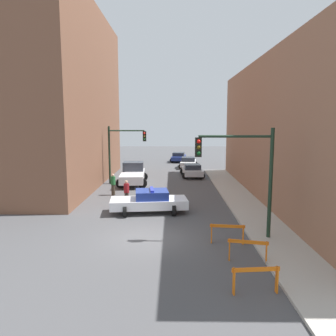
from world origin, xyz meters
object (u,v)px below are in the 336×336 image
object	(u,v)px
barrier_back	(227,231)
pedestrian_crossing	(127,192)
parked_car_near	(192,170)
parked_car_far	(179,157)
traffic_light_far	(121,146)
parked_car_mid	(188,162)
police_car	(150,201)
white_truck	(133,174)
traffic_light_near	(246,166)
barrier_front	(256,276)
barrier_mid	(248,247)
pedestrian_corner	(113,184)

from	to	relation	value
barrier_back	pedestrian_crossing	bearing A→B (deg)	128.16
parked_car_near	parked_car_far	size ratio (longest dim) A/B	0.98
traffic_light_far	parked_car_mid	bearing A→B (deg)	57.81
police_car	parked_car_mid	xyz separation A→B (m)	(3.37, 20.12, -0.05)
police_car	white_truck	xyz separation A→B (m)	(-2.17, 9.52, 0.18)
traffic_light_near	parked_car_mid	size ratio (longest dim) A/B	1.17
traffic_light_far	parked_car_far	xyz separation A→B (m)	(5.50, 16.60, -2.72)
traffic_light_far	police_car	bearing A→B (deg)	-71.71
barrier_front	traffic_light_far	bearing A→B (deg)	110.78
white_truck	barrier_front	world-z (taller)	white_truck
parked_car_far	barrier_mid	world-z (taller)	parked_car_far
traffic_light_far	parked_car_mid	distance (m)	12.63
traffic_light_far	parked_car_near	bearing A→B (deg)	29.28
pedestrian_crossing	barrier_back	distance (m)	9.15
police_car	white_truck	bearing A→B (deg)	6.43
parked_car_far	pedestrian_corner	world-z (taller)	pedestrian_corner
traffic_light_far	parked_car_near	world-z (taller)	traffic_light_far
pedestrian_crossing	pedestrian_corner	xyz separation A→B (m)	(-1.42, 2.81, 0.00)
traffic_light_far	barrier_front	distance (m)	20.83
traffic_light_near	parked_car_mid	bearing A→B (deg)	93.39
parked_car_far	pedestrian_crossing	bearing A→B (deg)	-93.49
parked_car_mid	barrier_mid	world-z (taller)	parked_car_mid
traffic_light_far	parked_car_far	world-z (taller)	traffic_light_far
pedestrian_crossing	barrier_back	world-z (taller)	pedestrian_crossing
barrier_mid	parked_car_mid	bearing A→B (deg)	92.22
parked_car_mid	traffic_light_far	bearing A→B (deg)	-117.49
barrier_mid	barrier_back	world-z (taller)	same
traffic_light_near	parked_car_far	distance (m)	31.11
parked_car_near	barrier_mid	bearing A→B (deg)	-90.23
parked_car_mid	parked_car_far	bearing A→B (deg)	104.52
police_car	barrier_back	bearing A→B (deg)	-149.07
police_car	parked_car_far	xyz separation A→B (m)	(2.30, 26.28, -0.05)
barrier_mid	barrier_back	xyz separation A→B (m)	(-0.49, 2.00, 0.00)
parked_car_near	parked_car_mid	distance (m)	6.72
pedestrian_corner	barrier_front	size ratio (longest dim) A/B	1.04
white_truck	parked_car_far	size ratio (longest dim) A/B	1.23
parked_car_far	barrier_back	distance (m)	31.49
white_truck	parked_car_mid	size ratio (longest dim) A/B	1.24
barrier_front	barrier_mid	distance (m)	2.48
parked_car_near	pedestrian_crossing	distance (m)	12.48
parked_car_mid	pedestrian_crossing	bearing A→B (deg)	-100.99
traffic_light_far	barrier_mid	distance (m)	18.70
traffic_light_near	white_truck	xyz separation A→B (m)	(-7.00, 14.12, -2.62)
barrier_front	pedestrian_crossing	bearing A→B (deg)	116.60
police_car	barrier_back	distance (m)	6.50
traffic_light_near	barrier_front	world-z (taller)	traffic_light_near
traffic_light_far	parked_car_mid	size ratio (longest dim) A/B	1.17
police_car	parked_car_far	size ratio (longest dim) A/B	1.09
parked_car_mid	pedestrian_crossing	size ratio (longest dim) A/B	2.67
barrier_mid	traffic_light_far	bearing A→B (deg)	114.37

